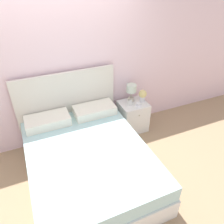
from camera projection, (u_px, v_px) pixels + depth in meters
ground_plane at (72, 136)px, 3.98m from camera, size 12.00×12.00×0.00m
wall_back at (62, 67)px, 3.32m from camera, size 8.00×0.06×2.60m
bed at (87, 158)px, 3.10m from camera, size 1.61×2.04×1.25m
nightstand at (133, 116)px, 4.02m from camera, size 0.48×0.45×0.55m
table_lamp at (131, 90)px, 3.82m from camera, size 0.18×0.18×0.32m
flower_vase at (143, 95)px, 3.85m from camera, size 0.14×0.14×0.23m
teacup at (138, 104)px, 3.79m from camera, size 0.12×0.12×0.06m
alarm_clock at (130, 103)px, 3.80m from camera, size 0.08×0.05×0.08m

